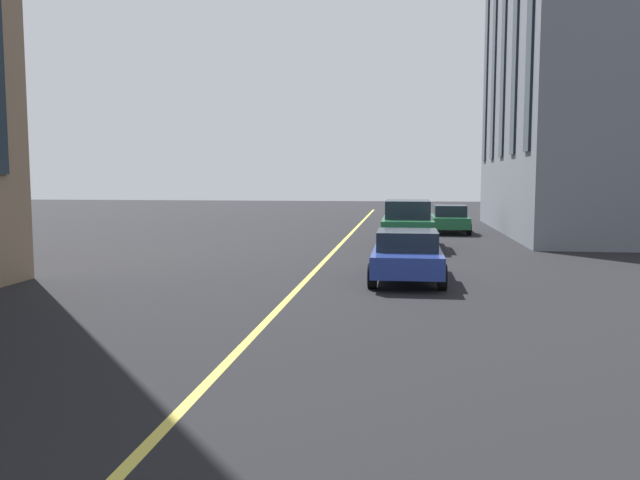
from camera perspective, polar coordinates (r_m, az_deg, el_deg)
lane_centre_line at (r=16.05m, az=-1.99°, el=-4.36°), size 80.00×0.16×0.01m
car_green_mid at (r=32.71m, az=11.51°, el=1.85°), size 3.90×1.89×1.40m
car_green_far at (r=25.61m, az=7.81°, el=1.50°), size 4.70×2.14×1.88m
car_blue_parked_a at (r=17.42m, az=7.78°, el=-1.29°), size 4.40×1.95×1.37m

